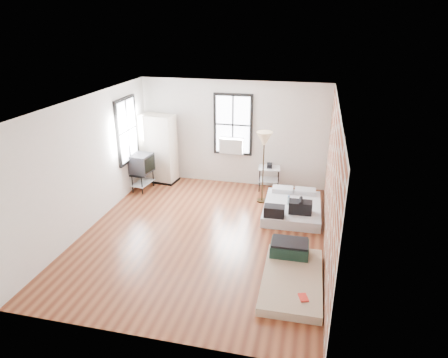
% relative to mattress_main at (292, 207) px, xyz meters
% --- Properties ---
extents(ground, '(6.00, 6.00, 0.00)m').
position_rel_mattress_main_xyz_m(ground, '(-1.75, -1.43, -0.15)').
color(ground, '#552616').
rests_on(ground, ground).
extents(room_shell, '(5.02, 6.02, 2.80)m').
position_rel_mattress_main_xyz_m(room_shell, '(-1.51, -1.07, 1.58)').
color(room_shell, silver).
rests_on(room_shell, ground).
extents(mattress_main, '(1.33, 1.78, 0.56)m').
position_rel_mattress_main_xyz_m(mattress_main, '(0.00, 0.00, 0.00)').
color(mattress_main, silver).
rests_on(mattress_main, ground).
extents(mattress_bare, '(1.03, 1.92, 0.41)m').
position_rel_mattress_main_xyz_m(mattress_bare, '(0.18, -2.52, -0.03)').
color(mattress_bare, tan).
rests_on(mattress_bare, ground).
extents(wardrobe, '(1.01, 0.66, 1.88)m').
position_rel_mattress_main_xyz_m(wardrobe, '(-3.75, 1.22, 0.78)').
color(wardrobe, black).
rests_on(wardrobe, ground).
extents(side_table, '(0.60, 0.51, 0.73)m').
position_rel_mattress_main_xyz_m(side_table, '(-0.71, 1.29, 0.35)').
color(side_table, black).
rests_on(side_table, ground).
extents(floor_lamp, '(0.38, 0.38, 1.78)m').
position_rel_mattress_main_xyz_m(floor_lamp, '(-0.77, 0.51, 1.38)').
color(floor_lamp, '#2F220F').
rests_on(floor_lamp, ground).
extents(tv_stand, '(0.55, 0.74, 0.98)m').
position_rel_mattress_main_xyz_m(tv_stand, '(-3.96, 0.53, 0.54)').
color(tv_stand, black).
rests_on(tv_stand, ground).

